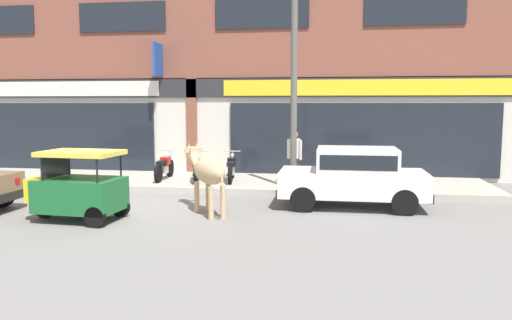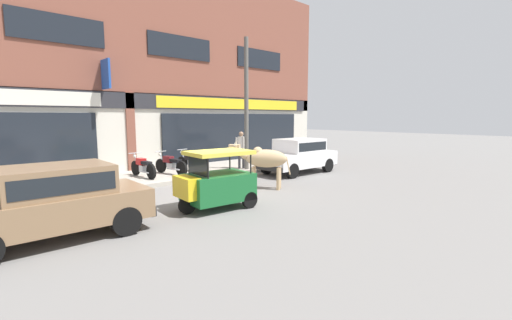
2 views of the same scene
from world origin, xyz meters
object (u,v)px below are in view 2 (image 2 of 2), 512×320
at_px(motorcycle_0, 143,167).
at_px(utility_pole, 246,105).
at_px(cow, 263,159).
at_px(car_0, 54,199).
at_px(auto_rickshaw, 215,184).
at_px(car_1, 299,154).
at_px(motorcycle_1, 171,164).
at_px(pedestrian, 241,146).
at_px(motorcycle_2, 192,162).

xyz_separation_m(motorcycle_0, utility_pole, (4.14, -1.12, 2.36)).
height_order(cow, car_0, cow).
bearing_deg(auto_rickshaw, car_1, 20.95).
distance_m(cow, car_1, 3.58).
distance_m(car_0, utility_pole, 9.02).
bearing_deg(auto_rickshaw, utility_pole, 41.18).
xyz_separation_m(motorcycle_0, motorcycle_1, (1.10, -0.09, 0.00)).
relative_size(motorcycle_0, motorcycle_1, 1.01).
distance_m(car_1, pedestrian, 2.50).
bearing_deg(cow, auto_rickshaw, -159.64).
bearing_deg(cow, car_1, 21.43).
height_order(car_0, pedestrian, pedestrian).
distance_m(car_0, car_1, 9.84).
xyz_separation_m(motorcycle_1, motorcycle_2, (1.04, 0.13, 0.00)).
bearing_deg(motorcycle_2, utility_pole, -30.14).
height_order(auto_rickshaw, motorcycle_0, auto_rickshaw).
bearing_deg(car_1, utility_pole, 136.12).
distance_m(cow, utility_pole, 3.83).
relative_size(car_1, motorcycle_2, 2.01).
bearing_deg(motorcycle_2, car_1, -36.87).
relative_size(car_0, motorcycle_2, 2.02).
xyz_separation_m(auto_rickshaw, motorcycle_0, (0.24, 4.95, -0.12)).
bearing_deg(utility_pole, motorcycle_0, 164.82).
bearing_deg(pedestrian, motorcycle_2, 157.92).
height_order(car_1, utility_pole, utility_pole).
bearing_deg(motorcycle_0, car_1, -24.89).
distance_m(car_1, motorcycle_1, 5.32).
height_order(cow, motorcycle_1, cow).
distance_m(cow, auto_rickshaw, 2.85).
distance_m(cow, motorcycle_2, 4.05).
relative_size(motorcycle_0, utility_pole, 0.33).
bearing_deg(motorcycle_0, motorcycle_1, -4.78).
relative_size(auto_rickshaw, motorcycle_0, 1.12).
bearing_deg(car_1, car_0, -168.20).
xyz_separation_m(pedestrian, utility_pole, (-0.00, -0.35, 1.76)).
xyz_separation_m(cow, auto_rickshaw, (-2.66, -0.99, -0.35)).
relative_size(cow, utility_pole, 0.33).
bearing_deg(car_1, cow, -158.57).
relative_size(auto_rickshaw, utility_pole, 0.37).
bearing_deg(motorcycle_1, utility_pole, -18.72).
distance_m(car_0, motorcycle_1, 6.78).
relative_size(cow, motorcycle_1, 1.02).
height_order(cow, car_1, cow).
bearing_deg(auto_rickshaw, cow, 20.36).
xyz_separation_m(auto_rickshaw, motorcycle_2, (2.37, 4.99, -0.12)).
bearing_deg(cow, motorcycle_2, 94.02).
bearing_deg(motorcycle_1, car_1, -28.98).
distance_m(motorcycle_0, motorcycle_2, 2.13).
height_order(auto_rickshaw, motorcycle_2, auto_rickshaw).
xyz_separation_m(cow, motorcycle_0, (-2.42, 3.97, -0.46)).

